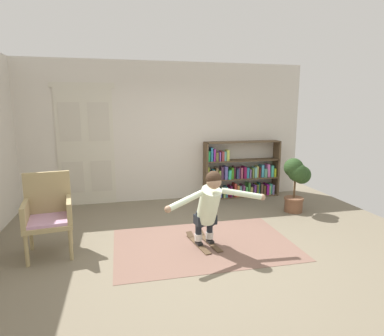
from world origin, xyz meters
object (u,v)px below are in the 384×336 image
Objects in this scene: wicker_chair at (48,212)px; skis_pair at (203,242)px; person_skier at (209,204)px; bookshelf at (239,175)px; potted_plant at (297,179)px.

skis_pair is (2.12, -0.19, -0.56)m from wicker_chair.
person_skier is (2.16, -0.38, 0.08)m from wicker_chair.
skis_pair is (-1.43, -2.27, -0.46)m from bookshelf.
person_skier is (-1.39, -2.46, 0.18)m from bookshelf.
potted_plant is 2.37m from person_skier.
potted_plant is at bearing -62.63° from bookshelf.
skis_pair is 0.67m from person_skier.
wicker_chair is at bearing 174.89° from skis_pair.
skis_pair is at bearing -154.23° from potted_plant.
bookshelf is 2.83m from person_skier.
bookshelf is 4.12m from wicker_chair.
wicker_chair is at bearing -169.04° from potted_plant.
wicker_chair is 2.19m from person_skier.
wicker_chair is (-3.55, -2.08, 0.09)m from bookshelf.
potted_plant is (4.21, 0.81, 0.07)m from wicker_chair.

